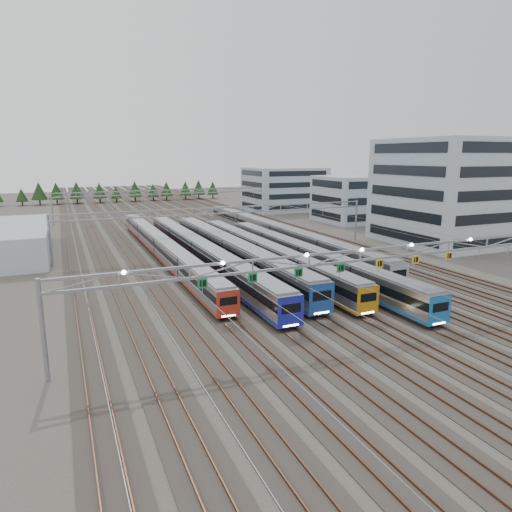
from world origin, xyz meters
name	(u,v)px	position (x,y,z in m)	size (l,w,h in m)	color
ground	(357,327)	(0.00, 0.00, 0.00)	(400.00, 400.00, 0.00)	#47423A
track_bed	(157,208)	(0.00, 100.00, 1.49)	(54.00, 260.00, 5.42)	#2D2823
train_a	(162,247)	(-11.25, 38.86, 1.90)	(2.54, 65.46, 3.30)	black
train_b	(200,252)	(-6.75, 31.54, 2.06)	(2.78, 60.87, 3.62)	black
train_c	(231,251)	(-2.25, 29.90, 2.20)	(2.99, 53.88, 3.90)	black
train_d	(265,253)	(2.25, 27.12, 2.00)	(2.69, 51.77, 3.50)	black
train_e	(306,257)	(6.75, 22.29, 1.99)	(2.68, 52.60, 3.49)	black
train_f	(277,234)	(11.25, 41.65, 2.13)	(2.88, 68.94, 3.75)	black
gantry_near	(361,258)	(-0.05, -0.12, 7.09)	(56.36, 0.61, 8.08)	gray
gantry_mid	(223,216)	(0.00, 40.00, 6.39)	(56.36, 0.36, 8.00)	gray
gantry_far	(167,195)	(0.00, 85.00, 6.39)	(56.36, 0.36, 8.00)	gray
depot_bldg_south	(442,192)	(40.92, 30.99, 9.88)	(18.00, 22.00, 19.77)	#A8BBC9
depot_bldg_mid	(350,199)	(41.78, 62.37, 5.80)	(14.00, 16.00, 11.61)	#A8BBC9
depot_bldg_north	(284,189)	(38.16, 92.18, 6.53)	(22.00, 18.00, 13.07)	#A8BBC9
west_shed	(17,240)	(-33.36, 50.82, 2.55)	(10.00, 30.00, 5.11)	#A8BBC9
treeline	(116,191)	(-7.20, 138.78, 4.23)	(81.20, 5.60, 7.02)	#332114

